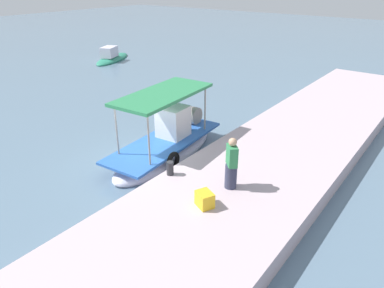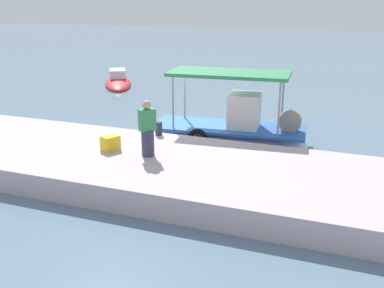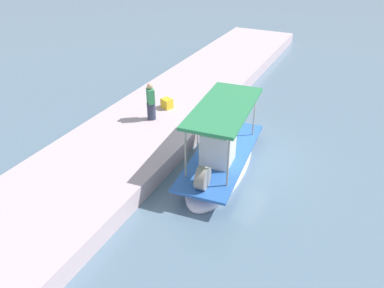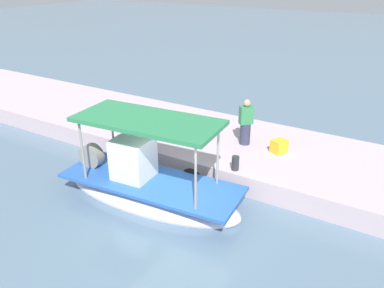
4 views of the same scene
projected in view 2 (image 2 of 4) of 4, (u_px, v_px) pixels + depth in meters
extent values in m
plane|color=slate|center=(197.00, 138.00, 17.55)|extent=(120.00, 120.00, 0.00)
cube|color=#C3ADB5|center=(149.00, 168.00, 13.55)|extent=(36.00, 4.83, 0.71)
ellipsoid|color=silver|center=(228.00, 141.00, 16.82)|extent=(6.07, 2.47, 0.95)
cube|color=#2C60B8|center=(228.00, 127.00, 16.66)|extent=(5.83, 2.45, 0.10)
cube|color=silver|center=(244.00, 112.00, 16.30)|extent=(1.19, 1.18, 1.37)
cylinder|color=gray|center=(283.00, 101.00, 16.56)|extent=(0.07, 0.07, 2.01)
cylinder|color=gray|center=(279.00, 111.00, 15.18)|extent=(0.07, 0.07, 2.01)
cylinder|color=gray|center=(185.00, 95.00, 17.52)|extent=(0.07, 0.07, 2.01)
cylinder|color=gray|center=(173.00, 104.00, 16.15)|extent=(0.07, 0.07, 2.01)
cube|color=#2F8752|center=(229.00, 73.00, 16.02)|extent=(4.44, 2.26, 0.12)
torus|color=black|center=(198.00, 139.00, 16.00)|extent=(0.75, 0.24, 0.74)
cylinder|color=gray|center=(290.00, 121.00, 15.96)|extent=(0.83, 0.42, 0.80)
cylinder|color=#32364F|center=(148.00, 143.00, 13.43)|extent=(0.54, 0.54, 0.79)
cube|color=#348852|center=(147.00, 120.00, 13.20)|extent=(0.53, 0.53, 0.66)
sphere|color=tan|center=(147.00, 105.00, 13.05)|extent=(0.26, 0.26, 0.26)
cylinder|color=#2D2D33|center=(159.00, 128.00, 15.47)|extent=(0.24, 0.24, 0.47)
cube|color=yellow|center=(110.00, 143.00, 13.96)|extent=(0.58, 0.63, 0.46)
ellipsoid|color=red|center=(118.00, 84.00, 27.89)|extent=(3.68, 4.85, 0.66)
cube|color=silver|center=(118.00, 73.00, 28.15)|extent=(1.51, 1.69, 0.50)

